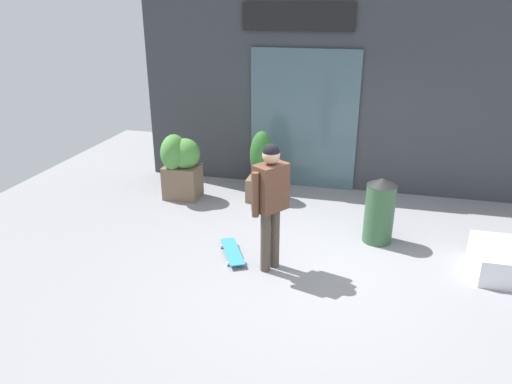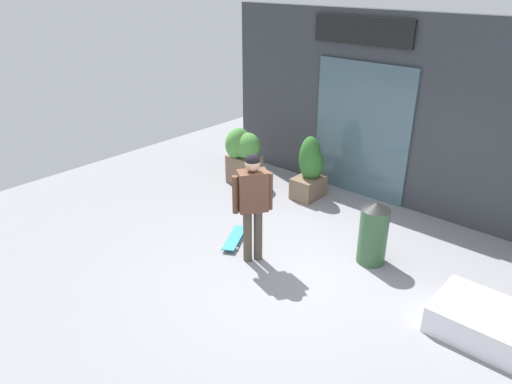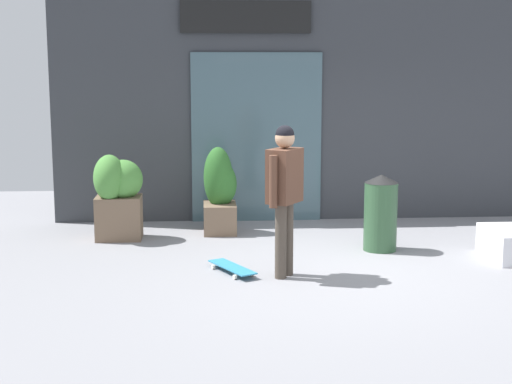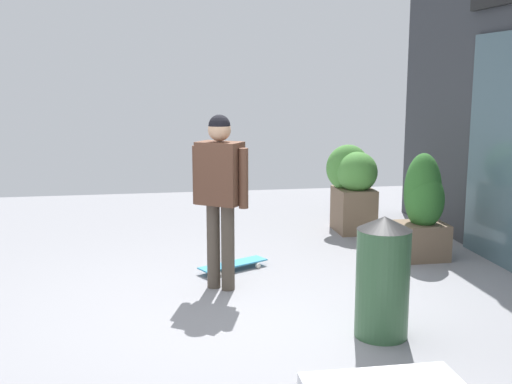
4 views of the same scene
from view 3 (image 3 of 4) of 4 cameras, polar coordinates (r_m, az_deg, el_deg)
name	(u,v)px [view 3 (image 3 of 4)]	position (r m, az deg, el deg)	size (l,w,h in m)	color
ground_plane	(334,272)	(8.84, 5.86, -5.98)	(12.00, 12.00, 0.00)	gray
building_facade	(298,109)	(11.63, 3.19, 6.25)	(7.46, 0.31, 3.41)	#383A3F
skateboarder	(285,185)	(8.39, 2.16, 0.53)	(0.45, 0.50, 1.71)	#4C4238
skateboard	(232,267)	(8.75, -1.80, -5.68)	(0.55, 0.79, 0.08)	teal
planter_box_left	(220,192)	(10.76, -2.76, 0.02)	(0.47, 0.62, 1.22)	brown
planter_box_right	(117,193)	(10.45, -10.37, -0.05)	(0.65, 0.64, 1.17)	brown
trash_bin	(381,212)	(9.83, 9.34, -1.52)	(0.43, 0.43, 0.98)	#335938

